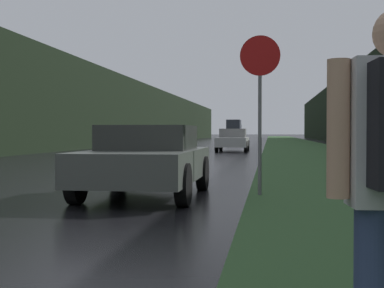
% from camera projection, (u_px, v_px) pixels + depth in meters
% --- Properties ---
extents(grass_verge, '(6.00, 240.00, 0.02)m').
position_uv_depth(grass_verge, '(305.00, 149.00, 38.98)').
color(grass_verge, '#33562D').
rests_on(grass_verge, ground_plane).
extents(lane_stripe_c, '(0.12, 3.00, 0.01)m').
position_uv_depth(lane_stripe_c, '(102.00, 180.00, 13.47)').
color(lane_stripe_c, silver).
rests_on(lane_stripe_c, ground_plane).
extents(lane_stripe_d, '(0.12, 3.00, 0.01)m').
position_uv_depth(lane_stripe_d, '(159.00, 164.00, 20.40)').
color(lane_stripe_d, silver).
rests_on(lane_stripe_d, ground_plane).
extents(lane_stripe_e, '(0.12, 3.00, 0.01)m').
position_uv_depth(lane_stripe_e, '(187.00, 156.00, 27.32)').
color(lane_stripe_e, silver).
rests_on(lane_stripe_e, ground_plane).
extents(lane_stripe_f, '(0.12, 3.00, 0.01)m').
position_uv_depth(lane_stripe_f, '(203.00, 151.00, 34.25)').
color(lane_stripe_f, silver).
rests_on(lane_stripe_f, ground_plane).
extents(treeline_far_side, '(2.00, 140.00, 6.35)m').
position_uv_depth(treeline_far_side, '(122.00, 112.00, 51.19)').
color(treeline_far_side, black).
rests_on(treeline_far_side, ground_plane).
extents(treeline_near_side, '(2.00, 140.00, 7.30)m').
position_uv_depth(treeline_near_side, '(366.00, 105.00, 47.94)').
color(treeline_near_side, black).
rests_on(treeline_near_side, ground_plane).
extents(stop_sign, '(0.76, 0.07, 3.03)m').
position_uv_depth(stop_sign, '(260.00, 95.00, 10.06)').
color(stop_sign, slate).
rests_on(stop_sign, ground_plane).
extents(car_passing_near, '(2.02, 4.06, 1.33)m').
position_uv_depth(car_passing_near, '(147.00, 159.00, 10.07)').
color(car_passing_near, '#4C514C').
rests_on(car_passing_near, ground_plane).
extents(car_passing_far, '(1.97, 4.67, 1.43)m').
position_uv_depth(car_passing_far, '(233.00, 140.00, 33.78)').
color(car_passing_far, '#BCBCBC').
rests_on(car_passing_far, ground_plane).
extents(delivery_truck, '(2.46, 7.08, 3.34)m').
position_uv_depth(delivery_truck, '(234.00, 129.00, 92.92)').
color(delivery_truck, black).
rests_on(delivery_truck, ground_plane).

